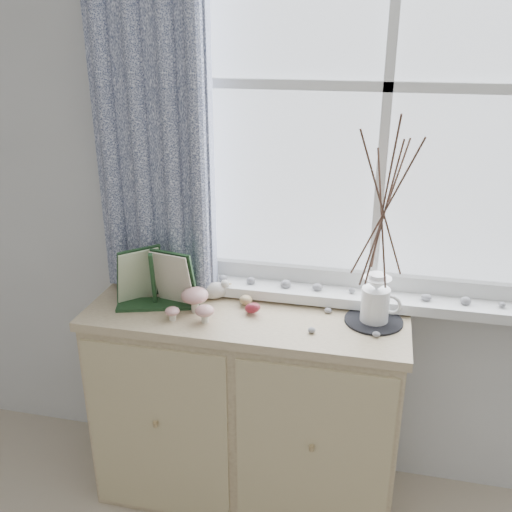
{
  "coord_description": "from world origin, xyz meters",
  "views": [
    {
      "loc": [
        0.31,
        -0.08,
        1.84
      ],
      "look_at": [
        -0.1,
        1.7,
        1.1
      ],
      "focal_mm": 40.0,
      "sensor_mm": 36.0,
      "label": 1
    }
  ],
  "objects_px": {
    "sideboard": "(246,407)",
    "botanical_book": "(151,280)",
    "toadstool_cluster": "(194,301)",
    "twig_pitcher": "(384,205)"
  },
  "relations": [
    {
      "from": "sideboard",
      "to": "toadstool_cluster",
      "type": "distance_m",
      "value": 0.52
    },
    {
      "from": "botanical_book",
      "to": "toadstool_cluster",
      "type": "height_order",
      "value": "botanical_book"
    },
    {
      "from": "botanical_book",
      "to": "toadstool_cluster",
      "type": "relative_size",
      "value": 1.87
    },
    {
      "from": "toadstool_cluster",
      "to": "twig_pitcher",
      "type": "xyz_separation_m",
      "value": [
        0.65,
        0.09,
        0.38
      ]
    },
    {
      "from": "botanical_book",
      "to": "toadstool_cluster",
      "type": "bearing_deg",
      "value": -20.1
    },
    {
      "from": "sideboard",
      "to": "toadstool_cluster",
      "type": "height_order",
      "value": "toadstool_cluster"
    },
    {
      "from": "sideboard",
      "to": "toadstool_cluster",
      "type": "bearing_deg",
      "value": -162.01
    },
    {
      "from": "toadstool_cluster",
      "to": "twig_pitcher",
      "type": "distance_m",
      "value": 0.76
    },
    {
      "from": "sideboard",
      "to": "botanical_book",
      "type": "xyz_separation_m",
      "value": [
        -0.35,
        -0.05,
        0.54
      ]
    },
    {
      "from": "sideboard",
      "to": "botanical_book",
      "type": "distance_m",
      "value": 0.65
    }
  ]
}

